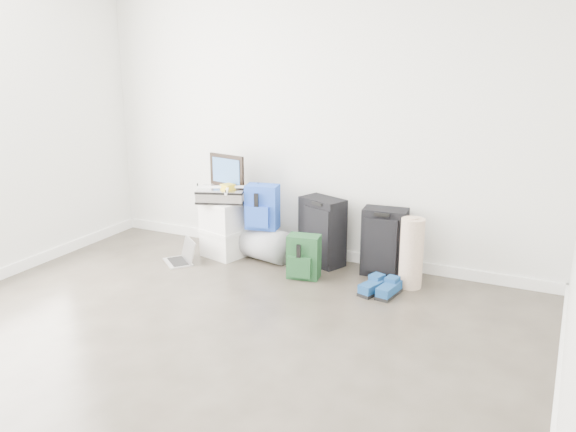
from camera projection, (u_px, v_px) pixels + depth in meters
The scene contains 14 objects.
ground at pixel (157, 378), 3.77m from camera, with size 5.00×5.00×0.00m, color #322D24.
room_envelope at pixel (140, 95), 3.31m from camera, with size 4.52×5.02×2.71m.
boxes_stack at pixel (223, 229), 5.84m from camera, with size 0.45×0.40×0.55m.
briefcase at pixel (222, 195), 5.75m from camera, with size 0.44×0.32×0.13m, color #B2B2B7.
painting at pixel (227, 171), 5.78m from camera, with size 0.41×0.10×0.31m.
drone at pixel (228, 187), 5.68m from camera, with size 0.53×0.53×0.05m.
duffel_bag at pixel (264, 243), 5.79m from camera, with size 0.32×0.32×0.51m, color gray.
blue_backpack at pixel (262, 208), 5.66m from camera, with size 0.33×0.26×0.42m.
large_suitcase at pixel (322, 232), 5.62m from camera, with size 0.47×0.39×0.63m.
green_backpack at pixel (303, 258), 5.32m from camera, with size 0.30×0.24×0.39m.
carry_on at pixel (384, 242), 5.37m from camera, with size 0.41×0.29×0.60m.
shoes at pixel (381, 289), 5.00m from camera, with size 0.31×0.32×0.10m.
rolled_rug at pixel (412, 253), 5.09m from camera, with size 0.20×0.20×0.60m, color tan.
laptop at pixel (182, 257), 5.74m from camera, with size 0.38×0.37×0.22m.
Camera 1 is at (2.18, -2.67, 1.99)m, focal length 38.00 mm.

